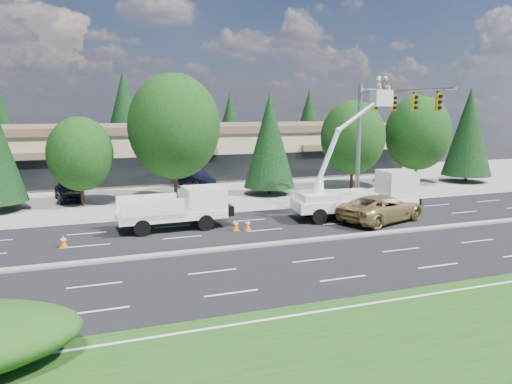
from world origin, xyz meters
name	(u,v)px	position (x,y,z in m)	size (l,w,h in m)	color
ground	(287,243)	(0.00, 0.00, 0.00)	(140.00, 140.00, 0.00)	black
concrete_apron	(198,189)	(0.00, 20.00, 0.01)	(140.00, 22.00, 0.01)	gray
grass_verge	(463,353)	(0.00, -13.00, 0.01)	(140.00, 10.00, 0.01)	#1B4714
road_median	(287,242)	(0.00, 0.00, 0.06)	(120.00, 0.55, 0.12)	gray
strip_mall	(175,149)	(0.00, 29.97, 2.83)	(50.40, 15.40, 5.50)	tan
tree_front_c	(80,154)	(-10.00, 15.00, 3.88)	(4.78, 4.78, 6.63)	#332114
tree_front_d	(174,127)	(-3.00, 15.00, 5.80)	(7.15, 7.15, 9.91)	#332114
tree_front_e	(270,140)	(5.00, 15.00, 4.55)	(4.30, 4.30, 8.48)	#332114
tree_front_f	(353,137)	(13.00, 15.00, 4.64)	(5.72, 5.72, 7.94)	#332114
tree_front_g	(418,133)	(20.00, 15.00, 4.93)	(6.07, 6.07, 8.42)	#332114
tree_front_h	(469,132)	(26.00, 15.00, 4.96)	(4.69, 4.69, 9.25)	#332114
tree_back_a	(3,128)	(-18.00, 42.00, 4.96)	(4.69, 4.69, 9.24)	#332114
tree_back_b	(125,114)	(-4.00, 42.00, 6.51)	(6.15, 6.15, 12.13)	#332114
tree_back_c	(230,125)	(10.00, 42.00, 5.02)	(4.75, 4.75, 9.36)	#332114
tree_back_d	(309,121)	(22.00, 42.00, 5.42)	(5.13, 5.13, 10.11)	#332114
signal_mast	(376,124)	(10.03, 7.04, 6.06)	(2.76, 10.16, 9.00)	gray
utility_pickup	(179,212)	(-4.69, 5.40, 1.01)	(6.45, 2.68, 2.45)	white
bucket_truck	(363,190)	(7.32, 4.12, 1.91)	(8.31, 3.43, 9.21)	white
traffic_cone_a	(63,241)	(-11.24, 3.32, 0.34)	(0.40, 0.40, 0.70)	orange
traffic_cone_b	(236,225)	(-1.66, 3.71, 0.34)	(0.40, 0.40, 0.70)	orange
traffic_cone_c	(248,224)	(-0.96, 3.61, 0.34)	(0.40, 0.40, 0.70)	orange
traffic_cone_d	(374,213)	(7.97, 3.79, 0.34)	(0.40, 0.40, 0.70)	orange
minivan	(382,208)	(7.87, 2.80, 0.88)	(2.91, 6.30, 1.75)	tan
parked_car_west	(69,191)	(-10.98, 17.68, 0.74)	(1.75, 4.34, 1.48)	black
parked_car_east	(195,178)	(0.00, 20.95, 0.81)	(1.72, 4.94, 1.63)	black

